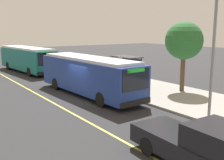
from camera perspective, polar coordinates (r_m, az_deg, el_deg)
ground_plane at (r=20.11m, az=-6.47°, el=-3.89°), size 120.00×120.00×0.00m
sidewalk_curb at (r=23.47m, az=6.48°, el=-1.60°), size 44.00×6.40×0.15m
lane_stripe_center at (r=19.19m, az=-12.26°, el=-4.75°), size 36.00×0.14×0.01m
transit_bus_main at (r=20.82m, az=-5.00°, el=1.19°), size 10.95×3.05×2.95m
transit_bus_second at (r=33.91m, az=-17.48°, el=4.37°), size 10.97×3.47×2.95m
pickup_truck at (r=10.50m, az=18.29°, el=-13.23°), size 5.48×2.24×1.85m
bus_shelter at (r=24.81m, az=3.08°, el=3.43°), size 2.90×1.60×2.48m
waiting_bench at (r=24.65m, az=3.54°, el=0.36°), size 1.60×0.48×0.95m
route_sign_post at (r=21.63m, az=1.80°, el=2.49°), size 0.44×0.08×2.80m
pedestrian_commuter at (r=22.14m, az=4.80°, el=0.44°), size 0.24×0.40×1.69m
street_tree_near_shelter at (r=22.04m, az=14.95°, el=7.95°), size 2.95×2.95×5.49m
utility_pole at (r=15.25m, az=20.45°, el=3.71°), size 0.16×0.16×6.40m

